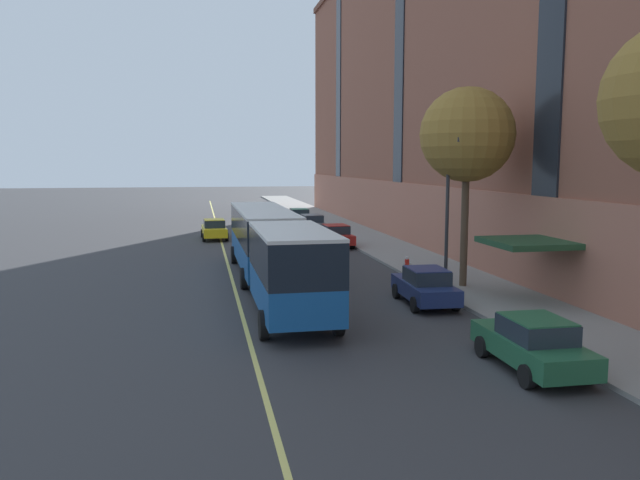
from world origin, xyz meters
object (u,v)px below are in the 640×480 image
at_px(parked_car_navy_1, 425,286).
at_px(parked_car_green_5, 299,217).
at_px(street_tree_mid_block, 467,135).
at_px(taxi_cab, 214,229).
at_px(street_lamp, 450,197).
at_px(fire_hydrant, 407,263).
at_px(city_bus, 271,246).
at_px(parked_car_darkgray_4, 312,224).
at_px(parked_car_red_3, 335,235).
at_px(parked_car_green_0, 533,344).

bearing_deg(parked_car_navy_1, parked_car_green_5, 89.84).
bearing_deg(street_tree_mid_block, taxi_cab, 117.07).
relative_size(street_lamp, fire_hydrant, 9.50).
xyz_separation_m(city_bus, parked_car_darkgray_4, (5.95, 22.71, -1.25)).
xyz_separation_m(parked_car_navy_1, fire_hydrant, (1.79, 7.57, -0.29)).
bearing_deg(parked_car_red_3, taxi_cab, 144.46).
xyz_separation_m(parked_car_green_0, taxi_cab, (-8.12, 32.67, 0.00)).
distance_m(street_tree_mid_block, street_lamp, 2.99).
xyz_separation_m(city_bus, parked_car_green_0, (5.95, -12.84, -1.25)).
bearing_deg(parked_car_red_3, parked_car_darkgray_4, 90.79).
xyz_separation_m(city_bus, parked_car_green_5, (5.97, 29.51, -1.25)).
distance_m(city_bus, parked_car_green_5, 30.14).
relative_size(parked_car_navy_1, parked_car_green_5, 0.95).
xyz_separation_m(parked_car_green_5, street_tree_mid_block, (2.82, -31.14, 6.31)).
relative_size(parked_car_green_5, street_tree_mid_block, 0.50).
distance_m(parked_car_darkgray_4, taxi_cab, 8.62).
xyz_separation_m(street_tree_mid_block, street_lamp, (-1.02, -0.60, -2.74)).
height_order(parked_car_red_3, parked_car_green_5, same).
xyz_separation_m(parked_car_darkgray_4, street_lamp, (1.82, -24.94, 3.56)).
xyz_separation_m(parked_car_darkgray_4, fire_hydrant, (1.72, -19.58, -0.29)).
xyz_separation_m(street_lamp, fire_hydrant, (-0.10, 5.35, -3.85)).
relative_size(parked_car_red_3, street_tree_mid_block, 0.50).
bearing_deg(city_bus, parked_car_darkgray_4, 75.32).
distance_m(city_bus, parked_car_red_3, 15.25).
height_order(parked_car_red_3, street_tree_mid_block, street_tree_mid_block).
bearing_deg(street_tree_mid_block, parked_car_green_0, -104.22).
height_order(parked_car_red_3, street_lamp, street_lamp).
bearing_deg(street_tree_mid_block, parked_car_navy_1, -135.97).
bearing_deg(city_bus, parked_car_navy_1, -37.04).
bearing_deg(street_tree_mid_block, fire_hydrant, 103.24).
bearing_deg(parked_car_green_0, fire_hydrant, 83.84).
relative_size(parked_car_green_0, parked_car_red_3, 0.97).
relative_size(city_bus, taxi_cab, 4.28).
distance_m(parked_car_darkgray_4, parked_car_green_5, 6.80).
bearing_deg(street_tree_mid_block, parked_car_green_5, 95.17).
distance_m(city_bus, parked_car_darkgray_4, 23.51).
bearing_deg(fire_hydrant, parked_car_red_3, 98.41).
bearing_deg(parked_car_red_3, parked_car_navy_1, -90.61).
height_order(parked_car_darkgray_4, street_lamp, street_lamp).
height_order(parked_car_green_0, taxi_cab, same).
relative_size(taxi_cab, fire_hydrant, 6.37).
xyz_separation_m(parked_car_green_0, parked_car_darkgray_4, (0.00, 35.55, 0.00)).
xyz_separation_m(taxi_cab, street_tree_mid_block, (10.96, -21.45, 6.31)).
bearing_deg(street_lamp, parked_car_green_5, 93.24).
relative_size(parked_car_green_0, parked_car_darkgray_4, 0.91).
relative_size(parked_car_navy_1, parked_car_darkgray_4, 0.90).
height_order(parked_car_green_5, street_tree_mid_block, street_tree_mid_block).
distance_m(parked_car_red_3, street_lamp, 16.63).
distance_m(parked_car_green_5, fire_hydrant, 26.44).
relative_size(parked_car_darkgray_4, street_lamp, 0.71).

